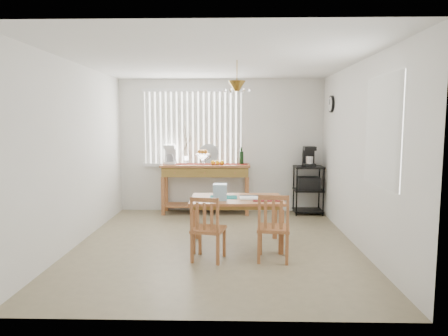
{
  "coord_description": "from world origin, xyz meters",
  "views": [
    {
      "loc": [
        0.24,
        -5.62,
        1.75
      ],
      "look_at": [
        0.1,
        0.55,
        1.05
      ],
      "focal_mm": 32.0,
      "sensor_mm": 36.0,
      "label": 1
    }
  ],
  "objects_px": {
    "sideboard": "(206,177)",
    "wire_cart": "(308,185)",
    "cart_items": "(309,157)",
    "dining_table": "(236,204)",
    "chair_right": "(273,228)",
    "chair_left": "(208,229)"
  },
  "relations": [
    {
      "from": "sideboard",
      "to": "wire_cart",
      "type": "bearing_deg",
      "value": 0.04
    },
    {
      "from": "sideboard",
      "to": "wire_cart",
      "type": "xyz_separation_m",
      "value": [
        1.97,
        0.0,
        -0.16
      ]
    },
    {
      "from": "cart_items",
      "to": "dining_table",
      "type": "relative_size",
      "value": 0.29
    },
    {
      "from": "dining_table",
      "to": "chair_right",
      "type": "xyz_separation_m",
      "value": [
        0.46,
        -0.62,
        -0.18
      ]
    },
    {
      "from": "cart_items",
      "to": "sideboard",
      "type": "bearing_deg",
      "value": -179.67
    },
    {
      "from": "dining_table",
      "to": "chair_right",
      "type": "bearing_deg",
      "value": -53.35
    },
    {
      "from": "cart_items",
      "to": "chair_left",
      "type": "relative_size",
      "value": 0.45
    },
    {
      "from": "wire_cart",
      "to": "cart_items",
      "type": "distance_m",
      "value": 0.54
    },
    {
      "from": "cart_items",
      "to": "chair_right",
      "type": "height_order",
      "value": "cart_items"
    },
    {
      "from": "dining_table",
      "to": "chair_left",
      "type": "relative_size",
      "value": 1.54
    },
    {
      "from": "cart_items",
      "to": "dining_table",
      "type": "height_order",
      "value": "cart_items"
    },
    {
      "from": "sideboard",
      "to": "cart_items",
      "type": "relative_size",
      "value": 4.46
    },
    {
      "from": "cart_items",
      "to": "dining_table",
      "type": "xyz_separation_m",
      "value": [
        -1.4,
        -2.06,
        -0.49
      ]
    },
    {
      "from": "chair_left",
      "to": "wire_cart",
      "type": "bearing_deg",
      "value": 56.69
    },
    {
      "from": "wire_cart",
      "to": "chair_right",
      "type": "xyz_separation_m",
      "value": [
        -0.93,
        -2.67,
        -0.13
      ]
    },
    {
      "from": "sideboard",
      "to": "dining_table",
      "type": "bearing_deg",
      "value": -74.42
    },
    {
      "from": "sideboard",
      "to": "dining_table",
      "type": "distance_m",
      "value": 2.13
    },
    {
      "from": "cart_items",
      "to": "chair_right",
      "type": "relative_size",
      "value": 0.44
    },
    {
      "from": "wire_cart",
      "to": "sideboard",
      "type": "bearing_deg",
      "value": -179.96
    },
    {
      "from": "sideboard",
      "to": "chair_right",
      "type": "xyz_separation_m",
      "value": [
        1.03,
        -2.67,
        -0.29
      ]
    },
    {
      "from": "sideboard",
      "to": "cart_items",
      "type": "xyz_separation_m",
      "value": [
        1.97,
        0.01,
        0.38
      ]
    },
    {
      "from": "dining_table",
      "to": "sideboard",
      "type": "bearing_deg",
      "value": 105.58
    }
  ]
}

